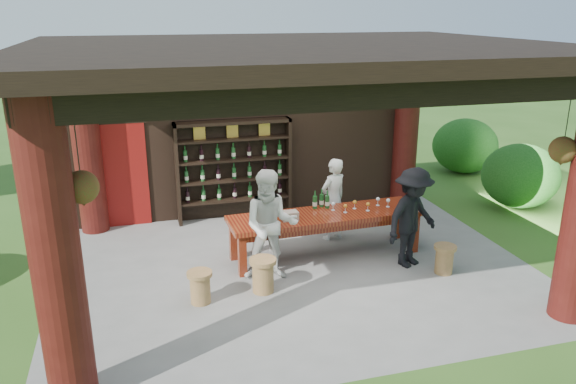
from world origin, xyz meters
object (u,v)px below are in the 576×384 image
object	(u,v)px
wine_shelf	(234,170)
stool_near_left	(263,274)
tasting_table	(326,220)
stool_near_right	(444,258)
stool_far_left	(200,286)
napkin_basket	(290,216)
guest_man	(412,218)
host	(333,199)
guest_woman	(271,225)

from	to	relation	value
wine_shelf	stool_near_left	size ratio (longest dim) A/B	4.28
tasting_table	stool_near_right	xyz separation A→B (m)	(1.58, -1.12, -0.39)
stool_far_left	napkin_basket	bearing A→B (deg)	30.42
stool_near_left	guest_man	size ratio (longest dim) A/B	0.32
stool_near_left	stool_near_right	world-z (taller)	stool_near_left
stool_far_left	host	xyz separation A→B (m)	(2.59, 1.71, 0.49)
guest_man	guest_woman	bearing A→B (deg)	151.95
wine_shelf	guest_woman	xyz separation A→B (m)	(0.06, -2.67, -0.13)
guest_man	napkin_basket	world-z (taller)	guest_man
wine_shelf	stool_far_left	world-z (taller)	wine_shelf
wine_shelf	tasting_table	world-z (taller)	wine_shelf
host	guest_man	xyz separation A→B (m)	(0.83, -1.39, 0.07)
tasting_table	guest_woman	size ratio (longest dim) A/B	1.90
stool_near_right	guest_woman	size ratio (longest dim) A/B	0.27
tasting_table	stool_near_right	distance (m)	1.98
wine_shelf	guest_man	distance (m)	3.68
tasting_table	stool_near_left	distance (m)	1.65
host	napkin_basket	bearing A→B (deg)	14.39
stool_far_left	guest_man	distance (m)	3.48
wine_shelf	stool_far_left	xyz separation A→B (m)	(-1.08, -3.17, -0.73)
stool_near_left	stool_near_right	xyz separation A→B (m)	(2.87, -0.17, -0.03)
stool_near_left	napkin_basket	distance (m)	1.19
wine_shelf	tasting_table	bearing A→B (deg)	-62.02
guest_man	tasting_table	bearing A→B (deg)	125.57
tasting_table	guest_man	bearing A→B (deg)	-30.70
tasting_table	stool_near_right	size ratio (longest dim) A/B	7.07
guest_man	napkin_basket	distance (m)	1.94
stool_near_right	wine_shelf	bearing A→B (deg)	129.79
guest_man	stool_near_right	bearing A→B (deg)	-70.98
stool_near_right	tasting_table	bearing A→B (deg)	144.56
stool_near_left	host	size ratio (longest dim) A/B	0.35
guest_man	wine_shelf	bearing A→B (deg)	105.61
stool_near_left	wine_shelf	bearing A→B (deg)	87.09
stool_near_right	host	world-z (taller)	host
stool_near_right	guest_man	world-z (taller)	guest_man
stool_near_left	stool_far_left	world-z (taller)	stool_near_left
stool_near_left	guest_woman	world-z (taller)	guest_woman
guest_woman	napkin_basket	world-z (taller)	guest_woman
host	napkin_basket	world-z (taller)	host
wine_shelf	tasting_table	xyz separation A→B (m)	(1.13, -2.13, -0.35)
stool_near_left	host	bearing A→B (deg)	44.43
host	guest_woman	distance (m)	1.89
stool_far_left	guest_woman	size ratio (longest dim) A/B	0.28
guest_woman	guest_man	xyz separation A→B (m)	(2.27, -0.17, -0.05)
wine_shelf	stool_near_left	world-z (taller)	wine_shelf
wine_shelf	napkin_basket	size ratio (longest dim) A/B	8.56
tasting_table	stool_far_left	size ratio (longest dim) A/B	6.87
host	wine_shelf	bearing A→B (deg)	-67.38
wine_shelf	stool_near_right	size ratio (longest dim) A/B	4.83
stool_near_right	host	size ratio (longest dim) A/B	0.31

